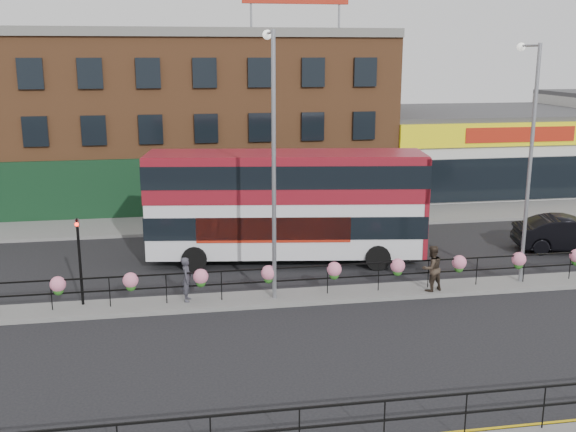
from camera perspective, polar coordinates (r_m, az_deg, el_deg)
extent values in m
plane|color=black|center=(25.59, 1.15, -7.01)|extent=(120.00, 120.00, 0.00)
cube|color=slate|center=(36.90, -2.38, -0.43)|extent=(60.00, 4.00, 0.15)
cube|color=slate|center=(25.56, 1.15, -6.85)|extent=(60.00, 1.60, 0.15)
cube|color=brown|center=(43.70, -9.09, 8.15)|extent=(25.00, 12.00, 10.00)
cube|color=#3F3F42|center=(43.54, -9.35, 14.91)|extent=(25.00, 12.00, 0.30)
cube|color=black|center=(38.14, -8.75, 2.38)|extent=(25.00, 0.25, 3.40)
cube|color=silver|center=(48.57, 15.44, 5.39)|extent=(15.00, 12.00, 5.00)
cube|color=#3F3F42|center=(48.29, 15.64, 8.50)|extent=(15.00, 12.00, 0.30)
cube|color=#F8ED0F|center=(42.98, 19.01, 6.56)|extent=(15.00, 0.25, 1.40)
cube|color=#A61F0E|center=(42.87, 19.09, 6.54)|extent=(7.00, 0.10, 0.90)
cube|color=black|center=(43.35, 18.74, 3.02)|extent=(15.00, 0.25, 2.60)
cylinder|color=gray|center=(38.84, -3.14, 16.50)|extent=(0.12, 0.12, 1.40)
cylinder|color=gray|center=(39.74, 4.34, 16.42)|extent=(0.12, 0.12, 1.40)
cube|color=black|center=(25.18, 1.17, -4.35)|extent=(30.00, 0.05, 0.05)
cube|color=black|center=(25.33, 1.16, -5.41)|extent=(30.00, 0.05, 0.05)
cylinder|color=black|center=(25.32, -19.40, -6.35)|extent=(0.04, 0.04, 1.10)
cylinder|color=black|center=(25.05, -14.86, -6.24)|extent=(0.04, 0.04, 1.10)
cylinder|color=black|center=(24.94, -10.26, -6.08)|extent=(0.04, 0.04, 1.10)
cylinder|color=black|center=(24.98, -5.65, -5.89)|extent=(0.04, 0.04, 1.10)
cylinder|color=black|center=(25.19, -1.09, -5.66)|extent=(0.04, 0.04, 1.10)
cylinder|color=black|center=(25.55, 3.37, -5.40)|extent=(0.04, 0.04, 1.10)
cylinder|color=black|center=(26.06, 7.68, -5.11)|extent=(0.04, 0.04, 1.10)
cylinder|color=black|center=(26.71, 11.79, -4.82)|extent=(0.04, 0.04, 1.10)
cylinder|color=black|center=(27.49, 15.68, -4.51)|extent=(0.04, 0.04, 1.10)
cylinder|color=black|center=(28.39, 19.34, -4.21)|extent=(0.04, 0.04, 1.10)
cylinder|color=black|center=(29.40, 22.77, -3.91)|extent=(0.04, 0.04, 1.10)
sphere|color=pink|center=(25.15, -18.91, -5.48)|extent=(0.56, 0.56, 0.56)
sphere|color=#27661C|center=(25.22, -18.87, -5.98)|extent=(0.36, 0.36, 0.36)
sphere|color=pink|center=(24.86, -13.19, -5.31)|extent=(0.56, 0.56, 0.56)
sphere|color=#27661C|center=(24.93, -13.16, -5.82)|extent=(0.36, 0.36, 0.36)
sphere|color=pink|center=(24.82, -7.40, -5.09)|extent=(0.56, 0.56, 0.56)
sphere|color=#27661C|center=(24.89, -7.39, -5.59)|extent=(0.36, 0.36, 0.36)
sphere|color=pink|center=(25.03, -1.66, -4.82)|extent=(0.56, 0.56, 0.56)
sphere|color=#27661C|center=(25.10, -1.65, -5.32)|extent=(0.36, 0.36, 0.36)
sphere|color=pink|center=(25.48, 3.93, -4.51)|extent=(0.56, 0.56, 0.56)
sphere|color=#27661C|center=(25.55, 3.92, -5.00)|extent=(0.36, 0.36, 0.36)
sphere|color=pink|center=(26.16, 9.28, -4.17)|extent=(0.56, 0.56, 0.56)
sphere|color=#27661C|center=(26.23, 9.26, -4.65)|extent=(0.36, 0.36, 0.36)
sphere|color=pink|center=(27.06, 14.30, -3.82)|extent=(0.56, 0.56, 0.56)
sphere|color=#27661C|center=(27.13, 14.27, -4.29)|extent=(0.36, 0.36, 0.36)
sphere|color=pink|center=(28.16, 18.96, -3.47)|extent=(0.56, 0.56, 0.56)
sphere|color=#27661C|center=(28.22, 18.93, -3.92)|extent=(0.36, 0.36, 0.36)
sphere|color=#27661C|center=(29.49, 23.21, -3.56)|extent=(0.36, 0.36, 0.36)
cube|color=black|center=(15.70, 0.98, -15.97)|extent=(20.00, 0.05, 0.05)
cube|color=black|center=(15.95, 0.97, -17.52)|extent=(20.00, 0.05, 0.05)
cylinder|color=black|center=(15.98, 0.97, -17.68)|extent=(0.04, 0.04, 1.10)
cylinder|color=black|center=(16.42, 8.16, -16.90)|extent=(0.04, 0.04, 1.10)
cylinder|color=black|center=(17.09, 14.81, -15.95)|extent=(0.04, 0.04, 1.10)
cylinder|color=black|center=(17.95, 20.84, -14.90)|extent=(0.04, 0.04, 1.10)
cube|color=silver|center=(29.41, -0.19, 1.01)|extent=(12.18, 4.43, 4.33)
cube|color=maroon|center=(29.16, -0.20, 3.40)|extent=(12.25, 4.50, 1.95)
cube|color=black|center=(29.58, -0.19, -0.43)|extent=(12.28, 4.52, 0.97)
cube|color=black|center=(29.13, -0.20, 3.71)|extent=(12.30, 4.55, 0.97)
cube|color=maroon|center=(29.01, -0.20, 5.25)|extent=(12.18, 4.43, 0.13)
cube|color=maroon|center=(30.10, 11.12, 1.05)|extent=(0.61, 2.77, 4.33)
cube|color=#A61F0E|center=(28.26, -1.24, -1.21)|extent=(6.43, 1.00, 1.08)
cylinder|color=black|center=(28.81, -7.93, -3.62)|extent=(1.12, 0.48, 1.08)
cylinder|color=black|center=(31.39, -7.38, -2.17)|extent=(1.12, 0.48, 1.08)
cylinder|color=black|center=(28.96, 7.61, -3.52)|extent=(1.12, 0.48, 1.08)
cylinder|color=black|center=(31.53, 6.87, -2.08)|extent=(1.12, 0.48, 1.08)
imported|color=black|center=(33.98, 22.75, -1.42)|extent=(3.96, 5.78, 1.65)
imported|color=#34333D|center=(24.97, -8.56, -5.31)|extent=(0.73, 0.60, 1.66)
imported|color=#33281F|center=(26.29, 12.07, -4.35)|extent=(1.25, 1.17, 1.78)
cylinder|color=gray|center=(23.98, -1.21, 3.93)|extent=(0.15, 0.15, 9.66)
cylinder|color=gray|center=(24.37, -1.53, 15.25)|extent=(0.10, 1.45, 0.10)
sphere|color=silver|center=(25.09, -1.77, 15.09)|extent=(0.35, 0.35, 0.35)
cylinder|color=gray|center=(27.50, 19.79, 3.93)|extent=(0.15, 0.15, 9.24)
cylinder|color=gray|center=(27.78, 19.84, 13.42)|extent=(0.09, 1.39, 0.09)
sphere|color=silver|center=(28.39, 19.13, 13.37)|extent=(0.33, 0.33, 0.33)
cylinder|color=black|center=(25.22, -17.20, -3.75)|extent=(0.10, 0.10, 3.20)
imported|color=black|center=(24.81, -17.45, -0.21)|extent=(0.15, 0.18, 0.90)
sphere|color=#FF190C|center=(24.73, -17.46, -0.68)|extent=(0.14, 0.14, 0.14)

